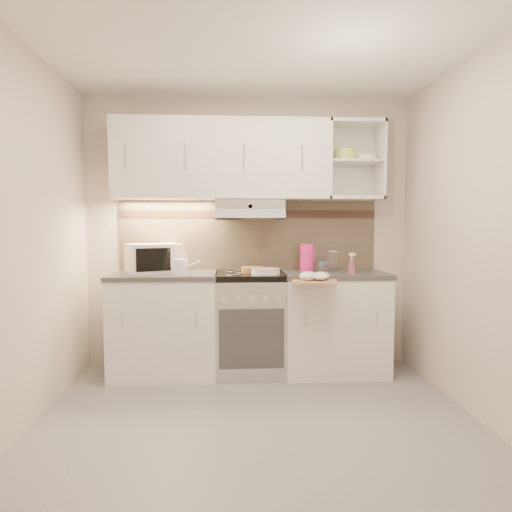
{
  "coord_description": "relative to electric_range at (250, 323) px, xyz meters",
  "views": [
    {
      "loc": [
        -0.18,
        -2.9,
        1.33
      ],
      "look_at": [
        0.05,
        0.95,
        1.06
      ],
      "focal_mm": 32.0,
      "sensor_mm": 36.0,
      "label": 1
    }
  ],
  "objects": [
    {
      "name": "ground",
      "position": [
        0.0,
        -1.1,
        -0.45
      ],
      "size": [
        3.0,
        3.0,
        0.0
      ],
      "primitive_type": "plane",
      "color": "gray",
      "rests_on": "ground"
    },
    {
      "name": "room_shell",
      "position": [
        0.0,
        -0.73,
        1.18
      ],
      "size": [
        3.04,
        2.84,
        2.52
      ],
      "color": "beige",
      "rests_on": "ground"
    },
    {
      "name": "base_cabinet_left",
      "position": [
        -0.75,
        0.0,
        -0.02
      ],
      "size": [
        0.9,
        0.6,
        0.86
      ],
      "primitive_type": "cube",
      "color": "white",
      "rests_on": "ground"
    },
    {
      "name": "worktop_left",
      "position": [
        -0.75,
        0.0,
        0.43
      ],
      "size": [
        0.92,
        0.62,
        0.04
      ],
      "primitive_type": "cube",
      "color": "#47474C",
      "rests_on": "base_cabinet_left"
    },
    {
      "name": "base_cabinet_right",
      "position": [
        0.75,
        0.0,
        -0.02
      ],
      "size": [
        0.9,
        0.6,
        0.86
      ],
      "primitive_type": "cube",
      "color": "white",
      "rests_on": "ground"
    },
    {
      "name": "worktop_right",
      "position": [
        0.75,
        0.0,
        0.43
      ],
      "size": [
        0.92,
        0.62,
        0.04
      ],
      "primitive_type": "cube",
      "color": "#47474C",
      "rests_on": "base_cabinet_right"
    },
    {
      "name": "electric_range",
      "position": [
        0.0,
        0.0,
        0.0
      ],
      "size": [
        0.6,
        0.6,
        0.9
      ],
      "color": "#B7B7BC",
      "rests_on": "ground"
    },
    {
      "name": "microwave",
      "position": [
        -0.84,
        0.06,
        0.58
      ],
      "size": [
        0.55,
        0.49,
        0.26
      ],
      "rotation": [
        0.0,
        0.0,
        0.42
      ],
      "color": "white",
      "rests_on": "worktop_left"
    },
    {
      "name": "watering_can",
      "position": [
        -0.58,
        -0.19,
        0.52
      ],
      "size": [
        0.24,
        0.14,
        0.21
      ],
      "rotation": [
        0.0,
        0.0,
        -0.35
      ],
      "color": "white",
      "rests_on": "worktop_left"
    },
    {
      "name": "plate_stack",
      "position": [
        0.13,
        -0.08,
        0.47
      ],
      "size": [
        0.25,
        0.25,
        0.05
      ],
      "rotation": [
        0.0,
        0.0,
        0.02
      ],
      "color": "white",
      "rests_on": "electric_range"
    },
    {
      "name": "bread_loaf",
      "position": [
        0.02,
        0.01,
        0.47
      ],
      "size": [
        0.2,
        0.2,
        0.05
      ],
      "primitive_type": "cylinder",
      "color": "#9A5C3C",
      "rests_on": "electric_range"
    },
    {
      "name": "pink_pitcher",
      "position": [
        0.52,
        0.08,
        0.58
      ],
      "size": [
        0.14,
        0.13,
        0.25
      ],
      "rotation": [
        0.0,
        0.0,
        0.15
      ],
      "color": "#E4257E",
      "rests_on": "worktop_right"
    },
    {
      "name": "glass_jar",
      "position": [
        0.76,
        0.08,
        0.55
      ],
      "size": [
        0.1,
        0.1,
        0.19
      ],
      "rotation": [
        0.0,
        0.0,
        0.38
      ],
      "color": "white",
      "rests_on": "worktop_right"
    },
    {
      "name": "spice_jar",
      "position": [
        0.63,
        -0.08,
        0.5
      ],
      "size": [
        0.07,
        0.07,
        0.1
      ],
      "rotation": [
        0.0,
        0.0,
        -0.06
      ],
      "color": "white",
      "rests_on": "worktop_right"
    },
    {
      "name": "spray_bottle",
      "position": [
        0.87,
        -0.13,
        0.52
      ],
      "size": [
        0.07,
        0.07,
        0.19
      ],
      "rotation": [
        0.0,
        0.0,
        0.4
      ],
      "color": "pink",
      "rests_on": "worktop_right"
    },
    {
      "name": "cutting_board",
      "position": [
        0.5,
        -0.4,
        0.42
      ],
      "size": [
        0.4,
        0.38,
        0.02
      ],
      "primitive_type": "cube",
      "rotation": [
        0.0,
        0.0,
        -0.18
      ],
      "color": "tan",
      "rests_on": "base_cabinet_right"
    },
    {
      "name": "dish_towel",
      "position": [
        0.52,
        -0.38,
        0.47
      ],
      "size": [
        0.3,
        0.26,
        0.08
      ],
      "primitive_type": null,
      "rotation": [
        0.0,
        0.0,
        -0.1
      ],
      "color": "white",
      "rests_on": "cutting_board"
    }
  ]
}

